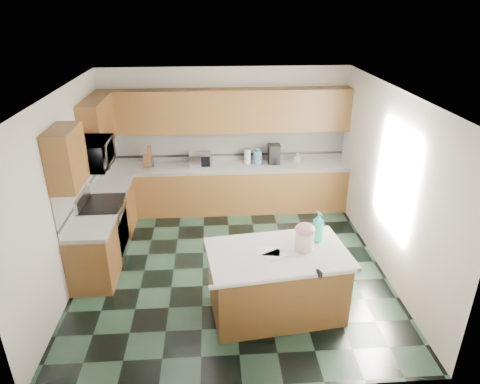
{
  "coord_description": "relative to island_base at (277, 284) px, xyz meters",
  "views": [
    {
      "loc": [
        -0.25,
        -5.55,
        3.82
      ],
      "look_at": [
        0.15,
        0.35,
        1.12
      ],
      "focal_mm": 32.0,
      "sensor_mm": 36.0,
      "label": 1
    }
  ],
  "objects": [
    {
      "name": "island_bullnose",
      "position": [
        0.0,
        -0.52,
        0.46
      ],
      "size": [
        1.75,
        0.27,
        0.06
      ],
      "primitive_type": "cylinder",
      "rotation": [
        0.0,
        1.57,
        0.12
      ],
      "color": "white",
      "rests_on": "island_base"
    },
    {
      "name": "soap_bottle_island",
      "position": [
        0.55,
        0.24,
        0.7
      ],
      "size": [
        0.2,
        0.21,
        0.41
      ],
      "primitive_type": "imported",
      "rotation": [
        0.0,
        0.0,
        0.34
      ],
      "color": "teal",
      "rests_on": "island_top"
    },
    {
      "name": "water_jug",
      "position": [
        0.07,
        3.11,
        0.62
      ],
      "size": [
        0.16,
        0.16,
        0.26
      ],
      "primitive_type": "cylinder",
      "color": "#528EAE",
      "rests_on": "back_countertop"
    },
    {
      "name": "paper_towel_base",
      "position": [
        -0.12,
        3.15,
        0.5
      ],
      "size": [
        0.18,
        0.18,
        0.01
      ],
      "primitive_type": "cylinder",
      "color": "#B7B7BC",
      "rests_on": "back_countertop"
    },
    {
      "name": "treat_jar",
      "position": [
        0.33,
        0.05,
        0.61
      ],
      "size": [
        0.24,
        0.24,
        0.24
      ],
      "primitive_type": "cylinder",
      "rotation": [
        0.0,
        0.0,
        0.01
      ],
      "color": "white",
      "rests_on": "island_top"
    },
    {
      "name": "range_cooktop",
      "position": [
        -2.53,
        1.55,
        0.47
      ],
      "size": [
        0.62,
        0.78,
        0.04
      ],
      "primitive_type": "cube",
      "color": "black",
      "rests_on": "range_body"
    },
    {
      "name": "back_countertop",
      "position": [
        -0.53,
        3.05,
        0.46
      ],
      "size": [
        4.6,
        0.64,
        0.06
      ],
      "primitive_type": "cube",
      "color": "white",
      "rests_on": "back_base_cab"
    },
    {
      "name": "back_base_cab",
      "position": [
        -0.53,
        3.05,
        0.0
      ],
      "size": [
        4.6,
        0.6,
        0.86
      ],
      "primitive_type": "cube",
      "color": "#402510",
      "rests_on": "ground"
    },
    {
      "name": "left_base_cab_rear",
      "position": [
        -2.53,
        2.34,
        0.0
      ],
      "size": [
        0.6,
        0.82,
        0.86
      ],
      "primitive_type": "cube",
      "color": "#402510",
      "rests_on": "ground"
    },
    {
      "name": "toaster_oven_door",
      "position": [
        -1.02,
        2.97,
        0.61
      ],
      "size": [
        0.37,
        0.01,
        0.2
      ],
      "primitive_type": "cube",
      "color": "black",
      "rests_on": "toaster_oven"
    },
    {
      "name": "range_backguard",
      "position": [
        -2.79,
        1.55,
        0.59
      ],
      "size": [
        0.06,
        0.76,
        0.18
      ],
      "primitive_type": "cube",
      "color": "#B7B7BC",
      "rests_on": "range_body"
    },
    {
      "name": "treat_jar_knob",
      "position": [
        0.33,
        0.05,
        0.82
      ],
      "size": [
        0.08,
        0.03,
        0.03
      ],
      "primitive_type": "cylinder",
      "rotation": [
        0.0,
        1.57,
        0.0
      ],
      "color": "tan",
      "rests_on": "treat_jar_lid"
    },
    {
      "name": "range_handle",
      "position": [
        -2.21,
        1.55,
        0.35
      ],
      "size": [
        0.02,
        0.66,
        0.02
      ],
      "primitive_type": "cylinder",
      "rotation": [
        1.57,
        0.0,
        0.0
      ],
      "color": "#B7B7BC",
      "rests_on": "range_body"
    },
    {
      "name": "treat_jar_lid",
      "position": [
        0.33,
        0.05,
        0.77
      ],
      "size": [
        0.25,
        0.25,
        0.16
      ],
      "primitive_type": "ellipsoid",
      "color": "pink",
      "rests_on": "treat_jar"
    },
    {
      "name": "knife_block",
      "position": [
        -2.0,
        3.1,
        0.61
      ],
      "size": [
        0.17,
        0.21,
        0.27
      ],
      "primitive_type": "cube",
      "rotation": [
        -0.31,
        0.0,
        -0.19
      ],
      "color": "#472814",
      "rests_on": "back_countertop"
    },
    {
      "name": "microwave",
      "position": [
        -2.53,
        1.55,
        1.3
      ],
      "size": [
        0.5,
        0.73,
        0.41
      ],
      "primitive_type": "imported",
      "rotation": [
        0.0,
        0.0,
        1.57
      ],
      "color": "#B7B7BC",
      "rests_on": "wall_left"
    },
    {
      "name": "window_light_proxy",
      "position": [
        1.76,
        0.85,
        1.07
      ],
      "size": [
        0.02,
        1.4,
        1.1
      ],
      "primitive_type": "cube",
      "color": "white",
      "rests_on": "wall_right"
    },
    {
      "name": "utensil_crock",
      "position": [
        -1.96,
        3.13,
        0.57
      ],
      "size": [
        0.13,
        0.13,
        0.17
      ],
      "primitive_type": "cylinder",
      "color": "black",
      "rests_on": "back_countertop"
    },
    {
      "name": "soap_bottle_back",
      "position": [
        0.82,
        3.1,
        0.59
      ],
      "size": [
        0.13,
        0.13,
        0.2
      ],
      "primitive_type": "imported",
      "rotation": [
        0.0,
        0.0,
        0.7
      ],
      "color": "white",
      "rests_on": "back_countertop"
    },
    {
      "name": "clamp_body",
      "position": [
        0.4,
        -0.5,
        0.5
      ],
      "size": [
        0.06,
        0.09,
        0.08
      ],
      "primitive_type": "cube",
      "rotation": [
        0.0,
        0.0,
        0.36
      ],
      "color": "black",
      "rests_on": "island_top"
    },
    {
      "name": "left_accent_band",
      "position": [
        -2.82,
        1.6,
        0.61
      ],
      "size": [
        0.01,
        2.3,
        0.05
      ],
      "primitive_type": "cube",
      "color": "black",
      "rests_on": "wall_left"
    },
    {
      "name": "left_upper_cab_rear",
      "position": [
        -2.67,
        2.47,
        1.51
      ],
      "size": [
        0.33,
        1.09,
        0.78
      ],
      "primitive_type": "cube",
      "color": "#402510",
      "rests_on": "wall_left"
    },
    {
      "name": "range_body",
      "position": [
        -2.53,
        1.55,
        0.01
      ],
      "size": [
        0.6,
        0.76,
        0.88
      ],
      "primitive_type": "cube",
      "color": "#B7B7BC",
      "rests_on": "ground"
    },
    {
      "name": "water_jug_neck",
      "position": [
        0.07,
        3.11,
        0.77
      ],
      "size": [
        0.07,
        0.07,
        0.04
      ],
      "primitive_type": "cylinder",
      "color": "#528EAE",
      "rests_on": "water_jug"
    },
    {
      "name": "paper_towel",
      "position": [
        -0.12,
        3.15,
        0.63
      ],
      "size": [
        0.12,
        0.12,
        0.28
      ],
      "primitive_type": "cylinder",
      "color": "white",
      "rests_on": "back_countertop"
    },
    {
      "name": "floor",
      "position": [
        -0.53,
        1.05,
        -0.43
      ],
      "size": [
        4.6,
        4.6,
        0.0
      ],
      "primitive_type": "plane",
      "color": "black",
      "rests_on": "ground"
    },
    {
      "name": "left_counter_front",
      "position": [
        -2.53,
        0.81,
        0.46
      ],
      "size": [
        0.64,
        0.72,
        0.06
      ],
      "primitive_type": "cube",
      "color": "white",
      "rests_on": "left_base_cab_front"
    },
    {
      "name": "back_upper_cab",
      "position": [
        -0.53,
        3.18,
        1.51
      ],
      "size": [
        4.6,
        0.33,
        0.78
      ],
      "primitive_type": "cube",
      "color": "#402510",
      "rests_on": "wall_back"
    },
    {
      "name": "paper_sheet_b",
      "position": [
        -0.12,
        0.03,
        0.49
      ],
      "size": [
        0.33,
        0.27,
        0.0
      ],
      "primitive_type": "cube",
      "rotation": [
        0.0,
        0.0,
        -0.16
      ],
      "color": "white",
      "rests_on": "island_top"
    },
    {
      "name": "back_accent_band",
      "position": [
        -0.53,
        3.33,
        0.61
      ],
      "size": [
        4.6,
        0.01,
        0.05
      ],
      "primitive_type": "cube",
      "color": "black",
      "rests_on": "back_countertop"
    },
    {
      "name": "wall_left",
      "position": [
        -2.85,
        1.05,
        0.92
      ],
      "size": [
        0.04,
        4.6,
        2.7
      ],
      "primitive_type": "cube",
      "color": "white",
      "rests_on": "ground"
    },
    {
      "name": "toaster_oven",
      "position": [
        -1.02,
        3.1,
        0.61
      ],
      "size": [
        0.43,
        0.31,
        0.24
      ],
      "primitive_type": "cube",
      "rotation": [
        0.0,
        0.0,
        0.07
      ],
      "color": "#B7B7BC",
      "rests_on": "back_countertop"
    },
    {
      "name": "island_top",
      "position": [
        0.0,
        0.0,
        0.46
      ],
      "size": [
        1.87,
        1.25,
        0.06
      ],
      "primitive_type": "cube",
      "rotation": [
        0.0,
        0.0,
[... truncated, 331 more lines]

